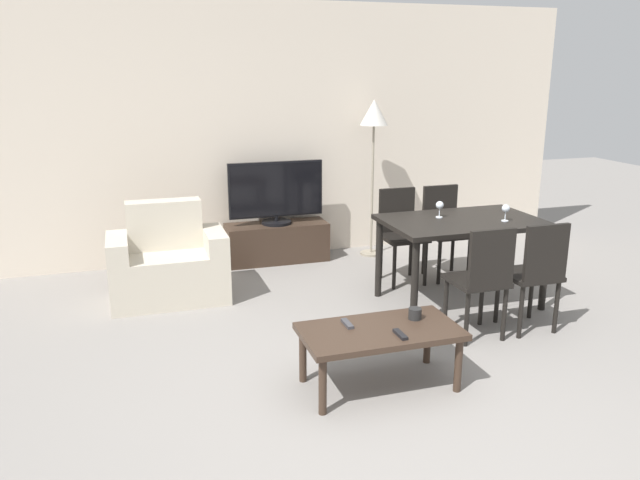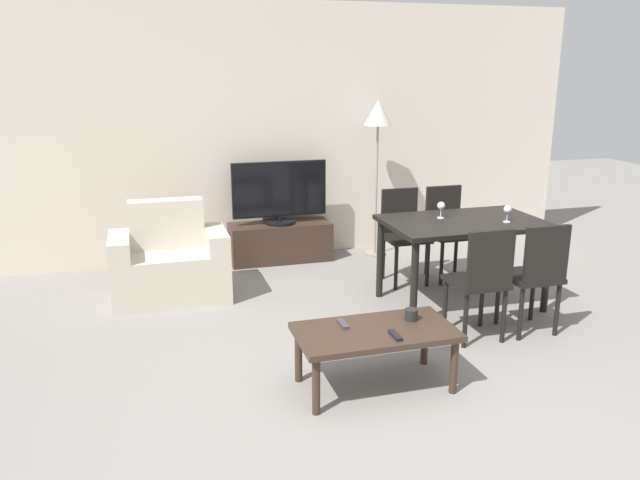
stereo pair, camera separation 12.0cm
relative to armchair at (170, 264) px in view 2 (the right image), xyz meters
The scene contains 17 objects.
ground_plane 2.83m from the armchair, 64.64° to the right, with size 18.00×18.00×0.00m, color gray.
wall_back 1.93m from the armchair, 42.58° to the left, with size 6.96×0.06×2.70m.
armchair is the anchor object (origin of this frame).
tv_stand 1.47m from the armchair, 34.85° to the left, with size 1.09×0.39×0.42m.
tv 1.53m from the armchair, 34.77° to the left, with size 1.01×0.32×0.67m.
coffee_table 2.37m from the armchair, 60.05° to the right, with size 1.03×0.54×0.41m.
dining_table 2.61m from the armchair, 19.41° to the right, with size 1.35×0.86×0.76m.
dining_chair_near 2.73m from the armchair, 35.85° to the right, with size 0.40×0.40×0.90m.
dining_chair_far 2.69m from the armchair, ahead, with size 0.40×0.40×0.90m.
dining_chair_near_right 3.12m from the armchair, 30.77° to the right, with size 0.40×0.40×0.90m.
dining_chair_far_left 2.22m from the armchair, ahead, with size 0.40×0.40×0.90m.
floor_lamp 2.65m from the armchair, 18.51° to the left, with size 0.30×0.30×1.71m.
remote_primary 2.53m from the armchair, 60.15° to the right, with size 0.04×0.15×0.02m.
remote_secondary 2.18m from the armchair, 62.65° to the right, with size 0.04×0.15×0.02m.
cup_white_near 2.46m from the armchair, 53.41° to the right, with size 0.09×0.09×0.08m.
wine_glass_left 2.46m from the armchair, 17.96° to the right, with size 0.07×0.07×0.15m.
wine_glass_center 2.99m from the armchair, 20.47° to the right, with size 0.07×0.07×0.15m.
Camera 2 is at (-1.39, -2.97, 2.03)m, focal length 35.00 mm.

